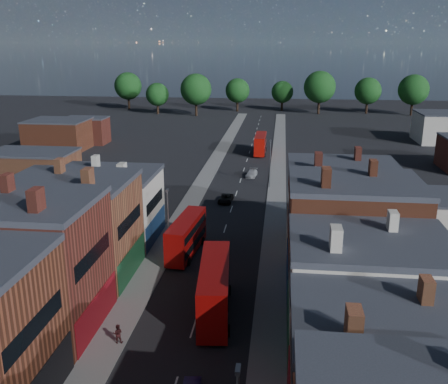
% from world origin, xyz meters
% --- Properties ---
extents(pavement_west, '(3.00, 200.00, 0.12)m').
position_xyz_m(pavement_west, '(-6.50, 50.00, 0.06)').
color(pavement_west, gray).
rests_on(pavement_west, ground).
extents(pavement_east, '(3.00, 200.00, 0.12)m').
position_xyz_m(pavement_east, '(6.50, 50.00, 0.06)').
color(pavement_east, gray).
rests_on(pavement_east, ground).
extents(lamp_post_2, '(0.25, 0.70, 8.12)m').
position_xyz_m(lamp_post_2, '(-5.20, 30.00, 4.70)').
color(lamp_post_2, slate).
rests_on(lamp_post_2, ground).
extents(lamp_post_3, '(0.25, 0.70, 8.12)m').
position_xyz_m(lamp_post_3, '(5.20, 60.00, 4.70)').
color(lamp_post_3, slate).
rests_on(lamp_post_3, ground).
extents(bus_0, '(3.14, 9.94, 4.22)m').
position_xyz_m(bus_0, '(-3.50, 31.47, 2.28)').
color(bus_0, '#A10A09').
rests_on(bus_0, ground).
extents(bus_1, '(3.54, 11.23, 4.77)m').
position_xyz_m(bus_1, '(1.50, 18.63, 2.57)').
color(bus_1, '#9E0A09').
rests_on(bus_1, ground).
extents(bus_2, '(2.53, 9.79, 4.22)m').
position_xyz_m(bus_2, '(2.42, 86.59, 2.28)').
color(bus_2, '#9F0D07').
rests_on(bus_2, ground).
extents(car_2, '(2.21, 4.30, 1.16)m').
position_xyz_m(car_2, '(-1.20, 51.27, 0.58)').
color(car_2, black).
rests_on(car_2, ground).
extents(car_3, '(2.21, 4.39, 1.22)m').
position_xyz_m(car_3, '(1.80, 66.83, 0.61)').
color(car_3, '#BCBCBC').
rests_on(car_3, ground).
extents(ped_1, '(0.84, 0.55, 1.62)m').
position_xyz_m(ped_1, '(-5.64, 13.06, 0.93)').
color(ped_1, '#411A1B').
rests_on(ped_1, pavement_west).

